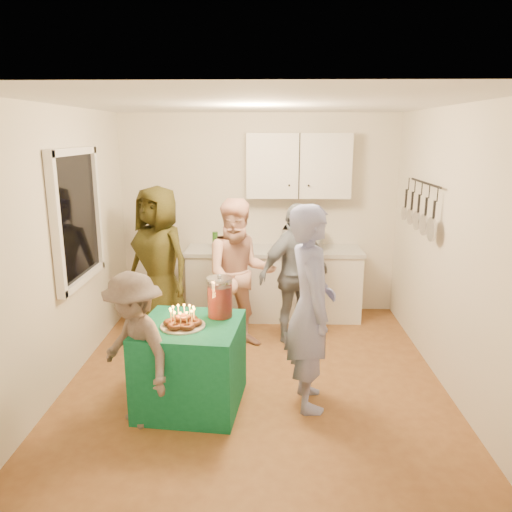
{
  "coord_description": "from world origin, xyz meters",
  "views": [
    {
      "loc": [
        0.11,
        -4.5,
        2.36
      ],
      "look_at": [
        0.0,
        0.35,
        1.15
      ],
      "focal_mm": 35.0,
      "sensor_mm": 36.0,
      "label": 1
    }
  ],
  "objects_px": {
    "party_table": "(191,365)",
    "woman_back_left": "(159,261)",
    "child_near_left": "(135,350)",
    "woman_back_center": "(240,275)",
    "woman_back_right": "(295,274)",
    "man_birthday": "(311,308)",
    "counter": "(274,285)",
    "punch_jar": "(220,298)",
    "microwave": "(303,239)"
  },
  "relations": [
    {
      "from": "party_table",
      "to": "woman_back_left",
      "type": "xyz_separation_m",
      "value": [
        -0.61,
        1.64,
        0.5
      ]
    },
    {
      "from": "child_near_left",
      "to": "woman_back_center",
      "type": "bearing_deg",
      "value": 108.4
    },
    {
      "from": "woman_back_left",
      "to": "woman_back_right",
      "type": "relative_size",
      "value": 1.1
    },
    {
      "from": "child_near_left",
      "to": "man_birthday",
      "type": "bearing_deg",
      "value": 57.76
    },
    {
      "from": "counter",
      "to": "woman_back_center",
      "type": "xyz_separation_m",
      "value": [
        -0.39,
        -0.95,
        0.41
      ]
    },
    {
      "from": "counter",
      "to": "punch_jar",
      "type": "height_order",
      "value": "punch_jar"
    },
    {
      "from": "woman_back_right",
      "to": "child_near_left",
      "type": "relative_size",
      "value": 1.24
    },
    {
      "from": "punch_jar",
      "to": "man_birthday",
      "type": "relative_size",
      "value": 0.19
    },
    {
      "from": "microwave",
      "to": "woman_back_center",
      "type": "height_order",
      "value": "woman_back_center"
    },
    {
      "from": "woman_back_left",
      "to": "child_near_left",
      "type": "relative_size",
      "value": 1.36
    },
    {
      "from": "counter",
      "to": "party_table",
      "type": "distance_m",
      "value": 2.34
    },
    {
      "from": "man_birthday",
      "to": "child_near_left",
      "type": "distance_m",
      "value": 1.5
    },
    {
      "from": "woman_back_left",
      "to": "woman_back_center",
      "type": "distance_m",
      "value": 1.04
    },
    {
      "from": "woman_back_right",
      "to": "child_near_left",
      "type": "height_order",
      "value": "woman_back_right"
    },
    {
      "from": "counter",
      "to": "woman_back_left",
      "type": "distance_m",
      "value": 1.54
    },
    {
      "from": "man_birthday",
      "to": "woman_back_right",
      "type": "distance_m",
      "value": 1.36
    },
    {
      "from": "punch_jar",
      "to": "child_near_left",
      "type": "height_order",
      "value": "child_near_left"
    },
    {
      "from": "punch_jar",
      "to": "woman_back_center",
      "type": "bearing_deg",
      "value": 83.83
    },
    {
      "from": "punch_jar",
      "to": "child_near_left",
      "type": "distance_m",
      "value": 0.85
    },
    {
      "from": "man_birthday",
      "to": "woman_back_center",
      "type": "distance_m",
      "value": 1.39
    },
    {
      "from": "microwave",
      "to": "woman_back_left",
      "type": "relative_size",
      "value": 0.28
    },
    {
      "from": "woman_back_right",
      "to": "woman_back_left",
      "type": "bearing_deg",
      "value": 136.35
    },
    {
      "from": "child_near_left",
      "to": "party_table",
      "type": "bearing_deg",
      "value": 80.31
    },
    {
      "from": "party_table",
      "to": "woman_back_right",
      "type": "relative_size",
      "value": 0.53
    },
    {
      "from": "microwave",
      "to": "woman_back_right",
      "type": "xyz_separation_m",
      "value": [
        -0.14,
        -0.81,
        -0.24
      ]
    },
    {
      "from": "party_table",
      "to": "man_birthday",
      "type": "relative_size",
      "value": 0.47
    },
    {
      "from": "woman_back_left",
      "to": "counter",
      "type": "bearing_deg",
      "value": 53.42
    },
    {
      "from": "microwave",
      "to": "man_birthday",
      "type": "distance_m",
      "value": 2.17
    },
    {
      "from": "counter",
      "to": "woman_back_center",
      "type": "height_order",
      "value": "woman_back_center"
    },
    {
      "from": "woman_back_center",
      "to": "woman_back_right",
      "type": "xyz_separation_m",
      "value": [
        0.61,
        0.14,
        -0.03
      ]
    },
    {
      "from": "counter",
      "to": "child_near_left",
      "type": "distance_m",
      "value": 2.76
    },
    {
      "from": "punch_jar",
      "to": "woman_back_right",
      "type": "bearing_deg",
      "value": 59.09
    },
    {
      "from": "party_table",
      "to": "man_birthday",
      "type": "bearing_deg",
      "value": 2.6
    },
    {
      "from": "microwave",
      "to": "woman_back_left",
      "type": "bearing_deg",
      "value": -152.82
    },
    {
      "from": "woman_back_left",
      "to": "woman_back_center",
      "type": "xyz_separation_m",
      "value": [
        0.97,
        -0.38,
        -0.05
      ]
    },
    {
      "from": "punch_jar",
      "to": "child_near_left",
      "type": "relative_size",
      "value": 0.26
    },
    {
      "from": "woman_back_left",
      "to": "man_birthday",
      "type": "bearing_deg",
      "value": -13.41
    },
    {
      "from": "punch_jar",
      "to": "counter",
      "type": "bearing_deg",
      "value": 75.99
    },
    {
      "from": "party_table",
      "to": "child_near_left",
      "type": "distance_m",
      "value": 0.56
    },
    {
      "from": "microwave",
      "to": "child_near_left",
      "type": "distance_m",
      "value": 2.95
    },
    {
      "from": "punch_jar",
      "to": "woman_back_right",
      "type": "height_order",
      "value": "woman_back_right"
    },
    {
      "from": "microwave",
      "to": "party_table",
      "type": "xyz_separation_m",
      "value": [
        -1.11,
        -2.21,
        -0.67
      ]
    },
    {
      "from": "party_table",
      "to": "child_near_left",
      "type": "height_order",
      "value": "child_near_left"
    },
    {
      "from": "counter",
      "to": "man_birthday",
      "type": "distance_m",
      "value": 2.23
    },
    {
      "from": "man_birthday",
      "to": "woman_back_right",
      "type": "bearing_deg",
      "value": -2.38
    },
    {
      "from": "man_birthday",
      "to": "woman_back_left",
      "type": "bearing_deg",
      "value": 40.76
    },
    {
      "from": "party_table",
      "to": "punch_jar",
      "type": "distance_m",
      "value": 0.63
    },
    {
      "from": "microwave",
      "to": "party_table",
      "type": "height_order",
      "value": "microwave"
    },
    {
      "from": "woman_back_center",
      "to": "child_near_left",
      "type": "relative_size",
      "value": 1.29
    },
    {
      "from": "woman_back_left",
      "to": "child_near_left",
      "type": "height_order",
      "value": "woman_back_left"
    }
  ]
}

